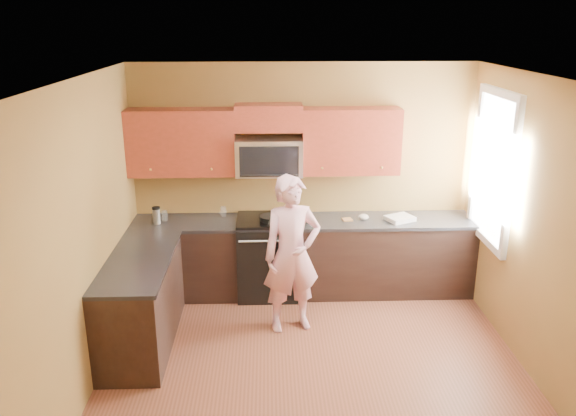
{
  "coord_description": "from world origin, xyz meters",
  "views": [
    {
      "loc": [
        -0.41,
        -4.64,
        3.16
      ],
      "look_at": [
        -0.2,
        1.3,
        1.2
      ],
      "focal_mm": 35.94,
      "sensor_mm": 36.0,
      "label": 1
    }
  ],
  "objects_px": {
    "woman": "(292,255)",
    "frying_pan": "(271,220)",
    "microwave": "(269,174)",
    "stove": "(270,256)",
    "travel_mug": "(157,223)",
    "butter_tub": "(295,224)"
  },
  "relations": [
    {
      "from": "woman",
      "to": "butter_tub",
      "type": "bearing_deg",
      "value": 70.38
    },
    {
      "from": "stove",
      "to": "butter_tub",
      "type": "height_order",
      "value": "butter_tub"
    },
    {
      "from": "butter_tub",
      "to": "frying_pan",
      "type": "bearing_deg",
      "value": 166.58
    },
    {
      "from": "woman",
      "to": "frying_pan",
      "type": "bearing_deg",
      "value": 91.15
    },
    {
      "from": "stove",
      "to": "microwave",
      "type": "bearing_deg",
      "value": 90.0
    },
    {
      "from": "travel_mug",
      "to": "stove",
      "type": "bearing_deg",
      "value": 1.81
    },
    {
      "from": "stove",
      "to": "travel_mug",
      "type": "xyz_separation_m",
      "value": [
        -1.29,
        -0.04,
        0.45
      ]
    },
    {
      "from": "stove",
      "to": "travel_mug",
      "type": "bearing_deg",
      "value": -178.19
    },
    {
      "from": "woman",
      "to": "butter_tub",
      "type": "height_order",
      "value": "woman"
    },
    {
      "from": "woman",
      "to": "travel_mug",
      "type": "relative_size",
      "value": 8.51
    },
    {
      "from": "frying_pan",
      "to": "travel_mug",
      "type": "xyz_separation_m",
      "value": [
        -1.31,
        0.02,
        -0.03
      ]
    },
    {
      "from": "microwave",
      "to": "frying_pan",
      "type": "height_order",
      "value": "microwave"
    },
    {
      "from": "microwave",
      "to": "frying_pan",
      "type": "relative_size",
      "value": 1.71
    },
    {
      "from": "stove",
      "to": "woman",
      "type": "xyz_separation_m",
      "value": [
        0.22,
        -0.82,
        0.36
      ]
    },
    {
      "from": "microwave",
      "to": "butter_tub",
      "type": "distance_m",
      "value": 0.65
    },
    {
      "from": "frying_pan",
      "to": "stove",
      "type": "bearing_deg",
      "value": 105.92
    },
    {
      "from": "microwave",
      "to": "woman",
      "type": "xyz_separation_m",
      "value": [
        0.22,
        -0.95,
        -0.61
      ]
    },
    {
      "from": "microwave",
      "to": "frying_pan",
      "type": "xyz_separation_m",
      "value": [
        0.01,
        -0.19,
        -0.5
      ]
    },
    {
      "from": "woman",
      "to": "travel_mug",
      "type": "distance_m",
      "value": 1.71
    },
    {
      "from": "woman",
      "to": "stove",
      "type": "bearing_deg",
      "value": 90.73
    },
    {
      "from": "stove",
      "to": "frying_pan",
      "type": "xyz_separation_m",
      "value": [
        0.01,
        -0.07,
        0.47
      ]
    },
    {
      "from": "stove",
      "to": "frying_pan",
      "type": "height_order",
      "value": "frying_pan"
    }
  ]
}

